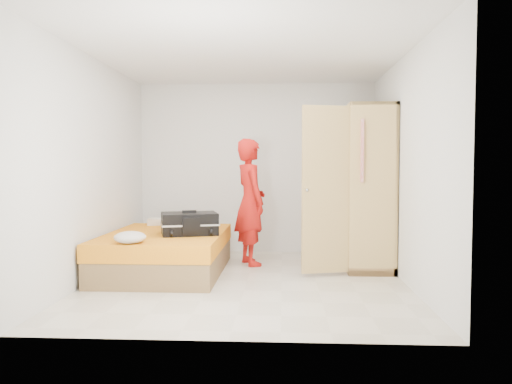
# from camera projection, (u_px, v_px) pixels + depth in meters

# --- Properties ---
(room) EXTENTS (4.00, 4.02, 2.60)m
(room) POSITION_uv_depth(u_px,v_px,m) (247.00, 169.00, 5.72)
(room) COLOR beige
(room) RESTS_ON ground
(bed) EXTENTS (1.42, 2.02, 0.50)m
(bed) POSITION_uv_depth(u_px,v_px,m) (166.00, 252.00, 6.24)
(bed) COLOR brown
(bed) RESTS_ON ground
(wardrobe) EXTENTS (1.16, 1.32, 2.10)m
(wardrobe) POSITION_uv_depth(u_px,v_px,m) (363.00, 192.00, 6.50)
(wardrobe) COLOR #DBB66A
(wardrobe) RESTS_ON ground
(person) EXTENTS (0.62, 0.73, 1.70)m
(person) POSITION_uv_depth(u_px,v_px,m) (250.00, 202.00, 6.73)
(person) COLOR #B4210B
(person) RESTS_ON ground
(suitcase) EXTENTS (0.79, 0.66, 0.29)m
(suitcase) POSITION_uv_depth(u_px,v_px,m) (189.00, 224.00, 6.08)
(suitcase) COLOR black
(suitcase) RESTS_ON bed
(round_cushion) EXTENTS (0.34, 0.34, 0.13)m
(round_cushion) POSITION_uv_depth(u_px,v_px,m) (130.00, 237.00, 5.38)
(round_cushion) COLOR silver
(round_cushion) RESTS_ON bed
(pillow) EXTENTS (0.54, 0.32, 0.09)m
(pillow) POSITION_uv_depth(u_px,v_px,m) (167.00, 221.00, 7.09)
(pillow) COLOR silver
(pillow) RESTS_ON bed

